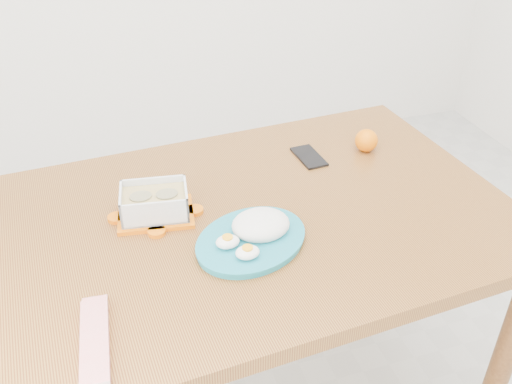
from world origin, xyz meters
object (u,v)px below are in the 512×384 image
object	(u,v)px
orange_fruit	(366,140)
rice_plate	(254,233)
smartphone	(309,157)
dining_table	(256,243)
food_container	(155,203)

from	to	relation	value
orange_fruit	rice_plate	bearing A→B (deg)	-144.88
rice_plate	smartphone	size ratio (longest dim) A/B	2.93
dining_table	orange_fruit	distance (m)	0.46
dining_table	smartphone	distance (m)	0.32
food_container	dining_table	bearing A→B (deg)	-6.34
rice_plate	dining_table	bearing A→B (deg)	42.77
orange_fruit	food_container	bearing A→B (deg)	-167.63
dining_table	orange_fruit	world-z (taller)	orange_fruit
food_container	orange_fruit	size ratio (longest dim) A/B	3.01
dining_table	smartphone	size ratio (longest dim) A/B	10.53
food_container	rice_plate	xyz separation A→B (m)	(0.20, -0.17, -0.01)
orange_fruit	rice_plate	distance (m)	0.53
food_container	rice_plate	bearing A→B (deg)	-32.11
dining_table	rice_plate	size ratio (longest dim) A/B	3.60
food_container	smartphone	world-z (taller)	food_container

